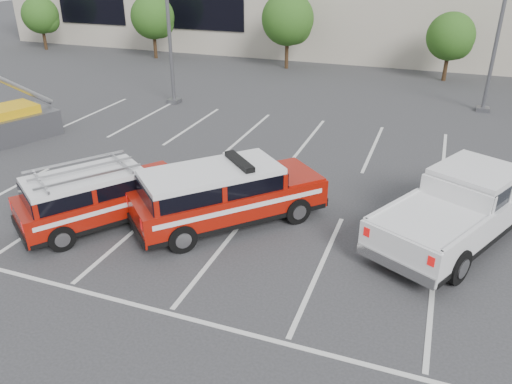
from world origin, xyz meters
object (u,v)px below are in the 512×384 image
white_pickup (462,212)px  utility_rig (8,124)px  tree_left (154,18)px  tree_mid_left (289,21)px  fire_chief_suv (225,198)px  tree_far_left (42,16)px  tree_mid_right (452,38)px  ladder_suv (100,200)px

white_pickup → utility_rig: size_ratio=1.60×
tree_left → white_pickup: size_ratio=0.68×
tree_mid_left → white_pickup: size_ratio=0.74×
tree_left → tree_mid_left: 10.00m
tree_left → fire_chief_suv: 25.34m
tree_far_left → tree_mid_right: size_ratio=1.00×
tree_mid_left → utility_rig: bearing=-111.9°
tree_mid_right → fire_chief_suv: (-5.53, -20.71, -1.72)m
tree_left → utility_rig: 17.67m
ladder_suv → tree_mid_left: bearing=127.8°
tree_left → tree_mid_right: 20.00m
utility_rig → tree_mid_left: bearing=88.4°
tree_left → utility_rig: bearing=-80.0°
tree_left → ladder_suv: size_ratio=0.91×
ladder_suv → fire_chief_suv: bearing=55.3°
utility_rig → ladder_suv: bearing=-10.0°
white_pickup → fire_chief_suv: bearing=-139.6°
ladder_suv → utility_rig: 9.30m
tree_mid_right → fire_chief_suv: bearing=-105.0°
fire_chief_suv → utility_rig: (-11.41, 3.43, -0.16)m
tree_far_left → utility_rig: (13.06, -17.28, -1.88)m
tree_far_left → tree_mid_right: (30.00, 0.00, 0.00)m
tree_mid_right → white_pickup: tree_mid_right is taller
tree_mid_right → utility_rig: tree_mid_right is taller
tree_mid_left → white_pickup: (10.82, -19.18, -2.28)m
tree_far_left → tree_mid_right: same height
tree_mid_left → utility_rig: tree_mid_left is taller
white_pickup → tree_far_left: bearing=175.0°
tree_mid_right → fire_chief_suv: tree_mid_right is taller
tree_far_left → fire_chief_suv: bearing=-40.2°
tree_left → utility_rig: size_ratio=1.08×
tree_far_left → fire_chief_suv: (24.47, -20.71, -1.72)m
tree_mid_right → utility_rig: size_ratio=0.98×
tree_mid_left → tree_mid_right: bearing=-0.0°
tree_left → white_pickup: 28.38m
fire_chief_suv → tree_mid_left: bearing=145.6°
tree_left → ladder_suv: tree_left is taller
tree_far_left → fire_chief_suv: 32.10m
tree_left → white_pickup: tree_left is taller
tree_mid_left → tree_left: bearing=-180.0°
tree_mid_left → fire_chief_suv: (4.47, -20.71, -2.26)m
fire_chief_suv → utility_rig: bearing=-153.3°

